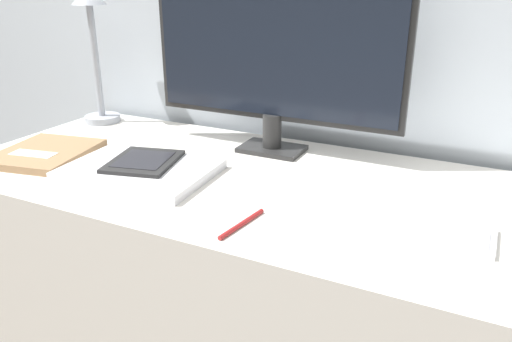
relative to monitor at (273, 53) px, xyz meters
name	(u,v)px	position (x,y,z in m)	size (l,w,h in m)	color
desk	(257,311)	(0.05, -0.20, -0.62)	(1.48, 0.63, 0.73)	silver
monitor	(273,53)	(0.00, 0.00, 0.00)	(0.67, 0.11, 0.46)	#262626
keyboard	(402,224)	(0.39, -0.29, -0.25)	(0.32, 0.11, 0.01)	silver
laptop	(140,170)	(-0.20, -0.29, -0.24)	(0.34, 0.26, 0.02)	silver
ereader	(143,161)	(-0.21, -0.27, -0.23)	(0.18, 0.20, 0.01)	black
desk_lamp	(93,38)	(-0.60, 0.02, 0.00)	(0.11, 0.11, 0.41)	#999EA8
notebook	(45,153)	(-0.50, -0.30, -0.24)	(0.25, 0.28, 0.02)	#93704C
pen	(242,224)	(0.13, -0.41, -0.25)	(0.03, 0.13, 0.01)	maroon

